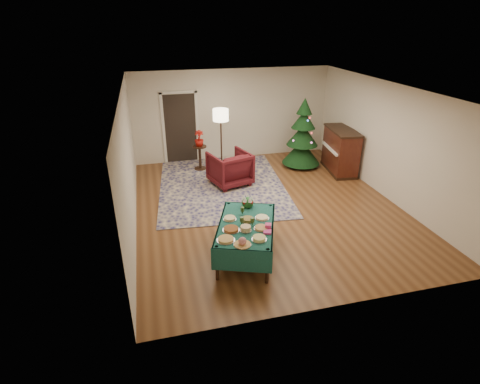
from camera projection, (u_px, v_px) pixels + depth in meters
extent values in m
plane|color=#593319|center=(267.00, 205.00, 8.86)|extent=(7.00, 7.00, 0.00)
plane|color=white|center=(271.00, 89.00, 7.71)|extent=(7.00, 7.00, 0.00)
plane|color=beige|center=(233.00, 115.00, 11.35)|extent=(6.00, 0.00, 6.00)
plane|color=beige|center=(346.00, 231.00, 5.21)|extent=(6.00, 0.00, 6.00)
plane|color=beige|center=(128.00, 163.00, 7.62)|extent=(0.00, 7.00, 7.00)
plane|color=beige|center=(388.00, 141.00, 8.94)|extent=(0.00, 7.00, 7.00)
cube|color=black|center=(181.00, 129.00, 11.13)|extent=(0.92, 0.02, 2.04)
cube|color=silver|center=(164.00, 129.00, 10.99)|extent=(0.08, 0.04, 2.14)
cube|color=silver|center=(197.00, 127.00, 11.22)|extent=(0.08, 0.04, 2.14)
cube|color=silver|center=(178.00, 92.00, 10.66)|extent=(1.08, 0.04, 0.08)
cube|color=#15144E|center=(222.00, 185.00, 9.90)|extent=(3.59, 4.49, 0.02)
cylinder|color=black|center=(217.00, 263.00, 6.23)|extent=(0.06, 0.06, 0.67)
cylinder|color=black|center=(229.00, 218.00, 7.62)|extent=(0.06, 0.06, 0.67)
cylinder|color=black|center=(267.00, 266.00, 6.15)|extent=(0.06, 0.06, 0.67)
cylinder|color=black|center=(270.00, 220.00, 7.55)|extent=(0.06, 0.06, 0.67)
cube|color=#113D37|center=(246.00, 225.00, 6.75)|extent=(1.50, 1.92, 0.04)
cube|color=#113D37|center=(250.00, 212.00, 7.59)|extent=(0.96, 0.37, 0.42)
cube|color=#113D37|center=(242.00, 261.00, 6.08)|extent=(0.96, 0.37, 0.42)
cube|color=#113D37|center=(272.00, 235.00, 6.79)|extent=(0.61, 1.63, 0.42)
cube|color=#113D37|center=(220.00, 232.00, 6.88)|extent=(0.61, 1.63, 0.42)
cylinder|color=silver|center=(226.00, 240.00, 6.24)|extent=(0.31, 0.31, 0.01)
cylinder|color=tan|center=(226.00, 239.00, 6.24)|extent=(0.26, 0.26, 0.03)
cylinder|color=silver|center=(242.00, 245.00, 6.12)|extent=(0.29, 0.29, 0.01)
sphere|color=#CC727A|center=(242.00, 241.00, 6.09)|extent=(0.13, 0.13, 0.13)
cylinder|color=silver|center=(259.00, 239.00, 6.27)|extent=(0.26, 0.26, 0.01)
cylinder|color=#D8D172|center=(259.00, 238.00, 6.25)|extent=(0.22, 0.22, 0.04)
cylinder|color=silver|center=(231.00, 230.00, 6.54)|extent=(0.31, 0.31, 0.01)
cylinder|color=brown|center=(231.00, 229.00, 6.53)|extent=(0.26, 0.26, 0.04)
cylinder|color=silver|center=(246.00, 230.00, 6.53)|extent=(0.21, 0.21, 0.01)
cylinder|color=tan|center=(246.00, 228.00, 6.51)|extent=(0.18, 0.18, 0.08)
cylinder|color=silver|center=(261.00, 229.00, 6.59)|extent=(0.27, 0.27, 0.01)
cylinder|color=#B2844C|center=(261.00, 228.00, 6.58)|extent=(0.23, 0.23, 0.03)
cylinder|color=silver|center=(230.00, 219.00, 6.89)|extent=(0.25, 0.25, 0.01)
cylinder|color=#D8BF7F|center=(230.00, 218.00, 6.88)|extent=(0.21, 0.21, 0.04)
cylinder|color=silver|center=(248.00, 221.00, 6.83)|extent=(0.24, 0.24, 0.01)
cylinder|color=maroon|center=(248.00, 219.00, 6.82)|extent=(0.21, 0.21, 0.05)
cylinder|color=silver|center=(262.00, 218.00, 6.92)|extent=(0.26, 0.26, 0.01)
cylinder|color=#F2EACC|center=(262.00, 217.00, 6.92)|extent=(0.22, 0.22, 0.03)
cone|color=#2D471E|center=(242.00, 213.00, 7.05)|extent=(0.06, 0.06, 0.08)
cylinder|color=#2D471E|center=(242.00, 209.00, 7.01)|extent=(0.07, 0.07, 0.08)
cone|color=#2D471E|center=(252.00, 223.00, 6.68)|extent=(0.06, 0.06, 0.08)
cylinder|color=#2D471E|center=(252.00, 220.00, 6.65)|extent=(0.07, 0.07, 0.08)
cone|color=#2D471E|center=(242.00, 223.00, 6.70)|extent=(0.06, 0.06, 0.08)
cylinder|color=#2D471E|center=(242.00, 219.00, 6.66)|extent=(0.07, 0.07, 0.08)
cube|color=#D73B92|center=(267.00, 232.00, 6.46)|extent=(0.17, 0.17, 0.04)
cube|color=#E03E81|center=(268.00, 226.00, 6.58)|extent=(0.14, 0.14, 0.09)
sphere|color=#1E4C1E|center=(248.00, 203.00, 7.31)|extent=(0.23, 0.23, 0.23)
cone|color=white|center=(252.00, 197.00, 7.28)|extent=(0.09, 0.09, 0.11)
cone|color=white|center=(248.00, 196.00, 7.34)|extent=(0.09, 0.09, 0.11)
cone|color=white|center=(244.00, 197.00, 7.29)|extent=(0.09, 0.09, 0.11)
cone|color=white|center=(245.00, 199.00, 7.21)|extent=(0.09, 0.09, 0.11)
cone|color=white|center=(250.00, 199.00, 7.20)|extent=(0.09, 0.09, 0.11)
sphere|color=#B20C0F|center=(251.00, 199.00, 7.36)|extent=(0.06, 0.06, 0.06)
sphere|color=#B20C0F|center=(244.00, 200.00, 7.35)|extent=(0.06, 0.06, 0.06)
sphere|color=#B20C0F|center=(244.00, 203.00, 7.23)|extent=(0.06, 0.06, 0.06)
sphere|color=#B20C0F|center=(252.00, 203.00, 7.24)|extent=(0.06, 0.06, 0.06)
imported|color=#4A1015|center=(230.00, 167.00, 9.78)|extent=(1.17, 1.13, 0.98)
cylinder|color=#A57F3F|center=(222.00, 169.00, 10.90)|extent=(0.30, 0.30, 0.03)
cylinder|color=black|center=(221.00, 143.00, 10.56)|extent=(0.04, 0.04, 1.62)
cylinder|color=#FFEABF|center=(221.00, 115.00, 10.21)|extent=(0.43, 0.43, 0.32)
cylinder|color=black|center=(201.00, 169.00, 10.95)|extent=(0.36, 0.36, 0.04)
cylinder|color=black|center=(200.00, 158.00, 10.81)|extent=(0.08, 0.08, 0.65)
cylinder|color=black|center=(199.00, 147.00, 10.66)|extent=(0.40, 0.40, 0.03)
imported|color=#A0120B|center=(199.00, 142.00, 10.60)|extent=(0.25, 0.45, 0.25)
cylinder|color=black|center=(301.00, 163.00, 11.18)|extent=(0.12, 0.12, 0.16)
cone|color=black|center=(301.00, 151.00, 11.02)|extent=(1.19, 1.19, 0.70)
cone|color=black|center=(303.00, 135.00, 10.81)|extent=(0.98, 0.98, 0.60)
cone|color=black|center=(304.00, 119.00, 10.62)|extent=(0.74, 0.74, 0.50)
cone|color=black|center=(305.00, 106.00, 10.45)|extent=(0.48, 0.48, 0.45)
cube|color=black|center=(338.00, 170.00, 10.82)|extent=(0.79, 1.47, 0.08)
cube|color=#38120E|center=(341.00, 151.00, 10.58)|extent=(0.77, 1.45, 1.15)
cube|color=black|center=(343.00, 130.00, 10.32)|extent=(0.81, 1.50, 0.05)
cube|color=white|center=(331.00, 148.00, 10.51)|extent=(0.27, 1.19, 0.06)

